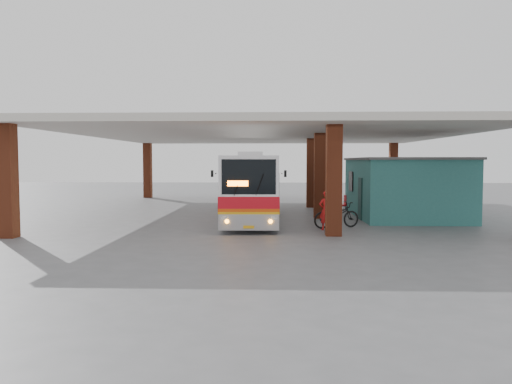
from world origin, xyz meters
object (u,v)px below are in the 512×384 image
object	(u,v)px
red_chair	(344,203)
pedestrian	(326,210)
motorcycle	(336,215)
coach_bus	(251,186)

from	to	relation	value
red_chair	pedestrian	bearing A→B (deg)	-110.69
motorcycle	red_chair	xyz separation A→B (m)	(1.46, 8.37, -0.17)
coach_bus	motorcycle	size ratio (longest dim) A/B	5.35
coach_bus	motorcycle	bearing A→B (deg)	-42.61
motorcycle	pedestrian	world-z (taller)	pedestrian
motorcycle	red_chair	world-z (taller)	motorcycle
coach_bus	pedestrian	xyz separation A→B (m)	(3.38, -4.02, -0.83)
coach_bus	pedestrian	distance (m)	5.32
motorcycle	pedestrian	xyz separation A→B (m)	(-0.52, -0.64, 0.27)
motorcycle	pedestrian	distance (m)	0.87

